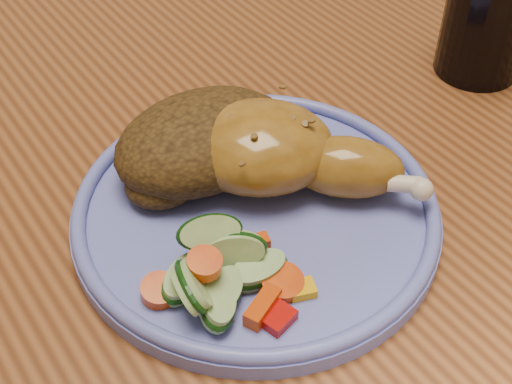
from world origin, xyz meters
TOP-DOWN VIEW (x-y plane):
  - dining_table at (0.00, 0.00)m, footprint 0.90×1.40m
  - chair_far at (0.00, 0.63)m, footprint 0.42×0.42m
  - plate at (-0.04, -0.12)m, footprint 0.25×0.25m
  - plate_rim at (-0.04, -0.12)m, footprint 0.24×0.24m
  - chicken_leg at (-0.01, -0.11)m, footprint 0.15×0.16m
  - rice_pilaf at (-0.05, -0.06)m, footprint 0.14×0.09m
  - vegetable_pile at (-0.10, -0.16)m, footprint 0.09×0.09m
  - drinking_glass at (0.22, -0.08)m, footprint 0.07×0.07m

SIDE VIEW (x-z plane):
  - chair_far at x=0.00m, z-range 0.04..0.95m
  - dining_table at x=0.00m, z-range 0.29..1.04m
  - plate at x=-0.04m, z-range 0.75..0.76m
  - plate_rim at x=-0.04m, z-range 0.76..0.77m
  - vegetable_pile at x=-0.10m, z-range 0.75..0.80m
  - rice_pilaf at x=-0.05m, z-range 0.76..0.81m
  - chicken_leg at x=-0.01m, z-range 0.76..0.81m
  - drinking_glass at x=0.22m, z-range 0.75..0.84m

